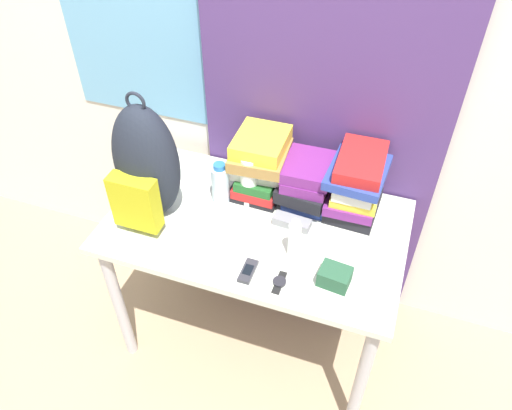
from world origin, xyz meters
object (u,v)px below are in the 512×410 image
Objects in this scene: book_stack_center at (309,181)px; water_bottle at (220,184)px; book_stack_right at (356,185)px; wristwatch at (279,282)px; sunscreen_bottle at (294,240)px; backpack at (146,167)px; cell_phone at (248,271)px; camera_pouch at (335,277)px; sunglasses_case at (292,222)px; book_stack_left at (260,164)px; sports_bottle at (249,179)px.

water_bottle is (-0.34, -0.12, -0.01)m from book_stack_center.
book_stack_right is 0.51m from wristwatch.
sunscreen_bottle is at bearing 86.53° from wristwatch.
cell_phone is (0.47, -0.17, -0.23)m from backpack.
sunscreen_bottle is at bearing 155.64° from camera_pouch.
sunglasses_case is (0.55, 0.12, -0.22)m from backpack.
backpack reaches higher than sunscreen_bottle.
book_stack_left is 0.53m from wristwatch.
book_stack_right reaches higher than sunscreen_bottle.
book_stack_right is 0.29m from sunglasses_case.
sunglasses_case is at bearing 97.84° from wristwatch.
camera_pouch is (0.77, -0.11, -0.21)m from backpack.
camera_pouch reaches higher than wristwatch.
backpack reaches higher than sunglasses_case.
sunglasses_case is 1.31× the size of camera_pouch.
backpack reaches higher than book_stack_left.
book_stack_center reaches higher than cell_phone.
wristwatch is (0.02, -0.46, -0.10)m from book_stack_center.
backpack is 5.26× the size of wristwatch.
sunglasses_case is at bearing -96.10° from book_stack_center.
camera_pouch is 1.12× the size of wristwatch.
book_stack_center is 0.24m from sports_bottle.
book_stack_right is 0.43m from sports_bottle.
water_bottle is at bearing 136.69° from wristwatch.
cell_phone is 0.71× the size of sunglasses_case.
sports_bottle is (-0.22, -0.09, 0.02)m from book_stack_center.
backpack reaches higher than wristwatch.
book_stack_center is 0.45m from camera_pouch.
sunglasses_case is (0.19, -0.16, -0.12)m from book_stack_left.
book_stack_left reaches higher than sunglasses_case.
sunscreen_bottle is 0.20m from cell_phone.
book_stack_center is 2.66× the size of cell_phone.
backpack is 0.65m from book_stack_center.
backpack is 5.07× the size of cell_phone.
book_stack_left reaches higher than water_bottle.
book_stack_left is at bearing 78.71° from sports_bottle.
water_bottle is at bearing 152.02° from sunscreen_bottle.
wristwatch is at bearing -93.47° from sunscreen_bottle.
book_stack_right is at bearing 69.80° from wristwatch.
book_stack_center is at bearing 77.68° from cell_phone.
water_bottle is (-0.53, -0.12, -0.05)m from book_stack_right.
book_stack_left is 2.52× the size of cell_phone.
backpack is 1.90× the size of book_stack_center.
book_stack_right is 2.78× the size of wristwatch.
sports_bottle is at bearing 123.53° from wristwatch.
cell_phone is at bearing -169.12° from camera_pouch.
cell_phone is at bearing -54.17° from water_bottle.
camera_pouch is at bearing -35.55° from sports_bottle.
book_stack_left is 2.62× the size of wristwatch.
camera_pouch is (0.41, -0.39, -0.11)m from book_stack_left.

